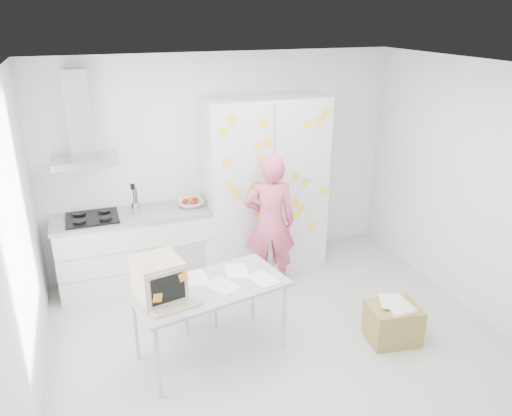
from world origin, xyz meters
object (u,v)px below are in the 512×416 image
object	(u,v)px
chair	(193,279)
cardboard_box	(393,322)
person	(270,223)
desk	(179,284)

from	to	relation	value
chair	cardboard_box	xyz separation A→B (m)	(1.82, -1.04, -0.29)
person	cardboard_box	bearing A→B (deg)	132.89
person	desk	world-z (taller)	person
person	chair	distance (m)	1.16
chair	cardboard_box	distance (m)	2.12
desk	chair	bearing A→B (deg)	56.58
person	cardboard_box	xyz separation A→B (m)	(0.78, -1.45, -0.62)
chair	cardboard_box	world-z (taller)	chair
person	chair	bearing A→B (deg)	36.25
desk	chair	size ratio (longest dim) A/B	1.74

